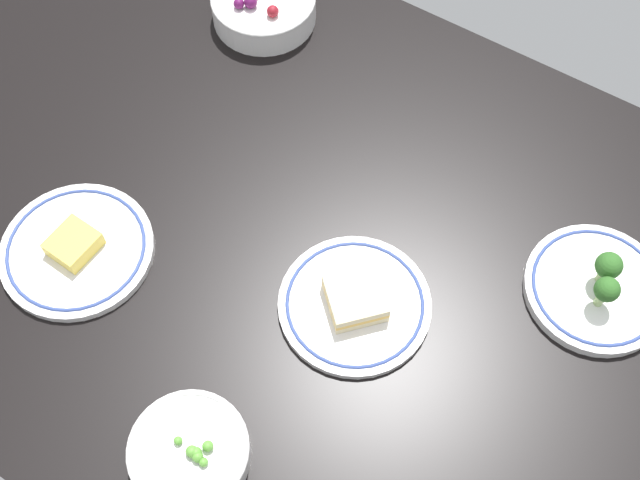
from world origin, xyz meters
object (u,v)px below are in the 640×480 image
plate_sandwich (355,303)px  bowl_berries (264,6)px  bowl_peas (190,452)px  plate_cheese (76,249)px  plate_broccoli (597,287)px

plate_sandwich → bowl_berries: size_ratio=1.20×
bowl_peas → plate_cheese: bearing=-24.9°
plate_sandwich → bowl_berries: bearing=-42.6°
plate_cheese → bowl_berries: 50.44cm
plate_sandwich → bowl_peas: (6.20, 27.80, 1.06)cm
bowl_berries → plate_broccoli: bearing=165.3°
plate_broccoli → bowl_peas: 57.20cm
plate_broccoli → bowl_peas: (32.38, 47.14, 0.73)cm
plate_sandwich → plate_cheese: bearing=20.5°
plate_broccoli → plate_cheese: bearing=27.7°
plate_broccoli → bowl_peas: bearing=55.5°
plate_broccoli → bowl_berries: plate_broccoli is taller
plate_cheese → bowl_peas: size_ratio=1.45×
plate_cheese → bowl_peas: 33.59cm
plate_broccoli → bowl_peas: plate_broccoli is taller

